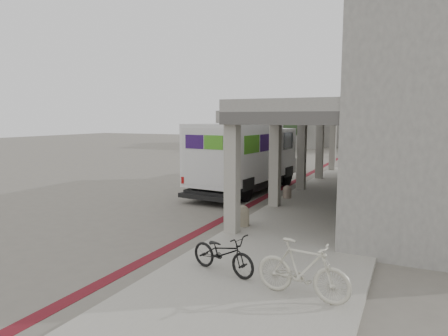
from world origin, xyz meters
The scene contains 14 objects.
ground centered at (0.00, 0.00, 0.00)m, with size 120.00×120.00×0.00m, color #676259.
bike_lane_stripe centered at (1.00, 2.00, 0.01)m, with size 0.35×40.00×0.01m, color maroon.
sidewalk centered at (4.00, 0.00, 0.06)m, with size 4.40×28.00×0.12m, color gray.
transit_building centered at (6.83, 4.50, 3.40)m, with size 7.60×17.00×7.00m.
distant_backdrop centered at (-2.84, 35.89, 2.70)m, with size 28.00×10.00×6.50m.
tree_left centered at (-5.00, 28.00, 3.18)m, with size 3.20×3.20×4.80m.
tree_mid centered at (2.00, 30.00, 3.18)m, with size 3.20×3.20×4.80m.
fedex_truck centered at (-0.31, 3.36, 1.74)m, with size 3.02×7.84×3.27m.
bench centered at (4.72, 1.08, 0.40)m, with size 0.49×1.68×0.39m.
bollard_near centered at (2.10, -2.70, 0.45)m, with size 0.44×0.44×0.65m.
bollard_far centered at (2.10, 2.21, 0.39)m, with size 0.36×0.36×0.54m.
utility_cabinet centered at (5.00, 4.22, 0.68)m, with size 0.50×0.67×1.12m, color slate.
bicycle_black centered at (3.21, -6.46, 0.57)m, with size 0.59×1.70×0.89m, color black.
bicycle_cream centered at (5.11, -6.94, 0.68)m, with size 0.53×1.86×1.12m, color beige.
Camera 1 is at (6.87, -14.08, 3.51)m, focal length 32.00 mm.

